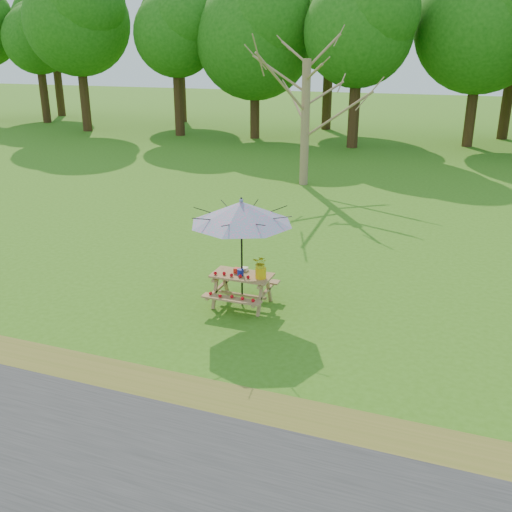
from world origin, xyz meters
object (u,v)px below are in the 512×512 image
(bare_tree, at_px, (309,1))
(flower_bucket, at_px, (261,266))
(patio_umbrella, at_px, (241,213))
(picnic_table, at_px, (242,290))

(bare_tree, height_order, flower_bucket, bare_tree)
(patio_umbrella, distance_m, flower_bucket, 1.11)
(flower_bucket, bearing_deg, picnic_table, 173.70)
(bare_tree, xyz_separation_m, patio_umbrella, (1.85, -10.99, -4.49))
(picnic_table, xyz_separation_m, patio_umbrella, (0.00, 0.00, 1.62))
(picnic_table, bearing_deg, bare_tree, 99.56)
(bare_tree, height_order, picnic_table, bare_tree)
(bare_tree, distance_m, picnic_table, 12.71)
(patio_umbrella, bearing_deg, flower_bucket, -6.68)
(patio_umbrella, relative_size, flower_bucket, 4.74)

